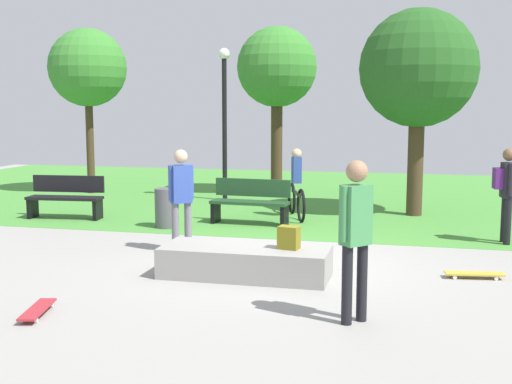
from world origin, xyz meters
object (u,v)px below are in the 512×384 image
object	(u,v)px
skateboard_by_ledge	(37,309)
tree_slender_maple	(418,70)
skateboard_spare	(474,274)
skater_watching	(181,193)
tree_tall_oak	(88,69)
lamp_post	(224,108)
skater_performing_trick	(356,228)
park_bench_far_left	(251,201)
concrete_ledge	(245,262)
pedestrian_with_backpack	(506,187)
trash_bin	(166,208)
cyclist_on_bicycle	(296,188)
backpack_on_ledge	(289,238)
tree_leaning_ash	(277,69)
park_bench_by_oak	(66,196)

from	to	relation	value
skateboard_by_ledge	tree_slender_maple	size ratio (longest dim) A/B	0.18
skateboard_spare	tree_slender_maple	size ratio (longest dim) A/B	0.18
skater_watching	tree_tall_oak	size ratio (longest dim) A/B	0.38
skater_watching	lamp_post	world-z (taller)	lamp_post
skater_performing_trick	park_bench_far_left	bearing A→B (deg)	114.66
concrete_ledge	pedestrian_with_backpack	xyz separation A→B (m)	(3.85, 3.23, 0.79)
tree_slender_maple	trash_bin	size ratio (longest dim) A/B	5.73
skater_performing_trick	tree_slender_maple	xyz separation A→B (m)	(0.64, 7.57, 2.10)
skater_watching	cyclist_on_bicycle	bearing A→B (deg)	72.20
tree_tall_oak	tree_slender_maple	world-z (taller)	tree_tall_oak
backpack_on_ledge	lamp_post	bearing A→B (deg)	122.67
skateboard_by_ledge	tree_tall_oak	world-z (taller)	tree_tall_oak
tree_slender_maple	cyclist_on_bicycle	distance (m)	3.66
tree_leaning_ash	skater_performing_trick	bearing A→B (deg)	-73.54
tree_tall_oak	tree_leaning_ash	size ratio (longest dim) A/B	1.00
skater_performing_trick	cyclist_on_bicycle	xyz separation A→B (m)	(-1.85, 6.71, -0.44)
backpack_on_ledge	skateboard_by_ledge	bearing A→B (deg)	-128.53
concrete_ledge	tree_slender_maple	world-z (taller)	tree_slender_maple
tree_leaning_ash	cyclist_on_bicycle	bearing A→B (deg)	-71.48
skateboard_spare	lamp_post	size ratio (longest dim) A/B	0.21
concrete_ledge	skater_performing_trick	distance (m)	2.49
tree_tall_oak	tree_leaning_ash	bearing A→B (deg)	9.92
skateboard_by_ledge	lamp_post	bearing A→B (deg)	92.94
tree_slender_maple	park_bench_by_oak	bearing A→B (deg)	-163.44
tree_leaning_ash	cyclist_on_bicycle	xyz separation A→B (m)	(1.16, -3.47, -2.74)
skateboard_by_ledge	skater_watching	bearing A→B (deg)	81.74
tree_leaning_ash	pedestrian_with_backpack	distance (m)	7.80
tree_slender_maple	lamp_post	xyz separation A→B (m)	(-4.71, 1.23, -0.82)
skateboard_spare	park_bench_far_left	distance (m)	5.33
backpack_on_ledge	trash_bin	size ratio (longest dim) A/B	0.41
skateboard_by_ledge	skateboard_spare	xyz separation A→B (m)	(5.06, 2.88, 0.00)
skateboard_by_ledge	pedestrian_with_backpack	xyz separation A→B (m)	(5.76, 5.46, 0.94)
park_bench_far_left	tree_tall_oak	size ratio (longest dim) A/B	0.36
tree_leaning_ash	trash_bin	bearing A→B (deg)	-102.10
skater_watching	tree_slender_maple	bearing A→B (deg)	51.57
tree_tall_oak	trash_bin	size ratio (longest dim) A/B	5.74
park_bench_far_left	park_bench_by_oak	bearing A→B (deg)	-175.97
trash_bin	tree_tall_oak	bearing A→B (deg)	131.76
skater_performing_trick	trash_bin	world-z (taller)	skater_performing_trick
skateboard_by_ledge	pedestrian_with_backpack	distance (m)	7.99
skateboard_by_ledge	park_bench_far_left	world-z (taller)	park_bench_far_left
backpack_on_ledge	cyclist_on_bicycle	bearing A→B (deg)	108.72
park_bench_far_left	tree_slender_maple	xyz separation A→B (m)	(3.25, 1.88, 2.69)
tree_slender_maple	tree_leaning_ash	bearing A→B (deg)	144.37
tree_tall_oak	cyclist_on_bicycle	xyz separation A→B (m)	(6.22, -2.58, -2.77)
backpack_on_ledge	trash_bin	xyz separation A→B (m)	(-3.09, 3.25, -0.20)
tree_tall_oak	cyclist_on_bicycle	distance (m)	7.28
pedestrian_with_backpack	skater_watching	bearing A→B (deg)	-159.30
skateboard_by_ledge	lamp_post	distance (m)	9.68
skateboard_by_ledge	cyclist_on_bicycle	distance (m)	7.53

